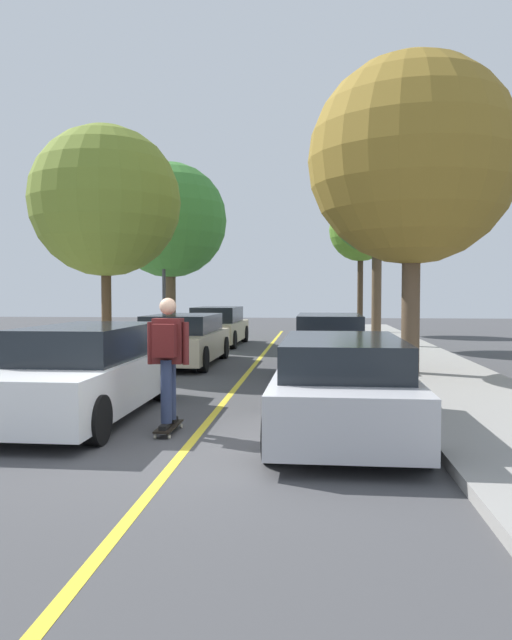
# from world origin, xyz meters

# --- Properties ---
(ground) EXTENTS (80.00, 80.00, 0.00)m
(ground) POSITION_xyz_m (0.00, 0.00, 0.00)
(ground) COLOR #424244
(center_line) EXTENTS (0.12, 39.20, 0.01)m
(center_line) POSITION_xyz_m (0.00, 4.00, 0.00)
(center_line) COLOR gold
(center_line) RESTS_ON ground
(parked_car_left_nearest) EXTENTS (1.87, 4.66, 1.41)m
(parked_car_left_nearest) POSITION_xyz_m (-1.96, 2.07, 0.69)
(parked_car_left_nearest) COLOR white
(parked_car_left_nearest) RESTS_ON ground
(parked_car_left_near) EXTENTS (2.04, 4.60, 1.33)m
(parked_car_left_near) POSITION_xyz_m (-1.96, 9.13, 0.67)
(parked_car_left_near) COLOR #BCAD89
(parked_car_left_near) RESTS_ON ground
(parked_car_left_far) EXTENTS (1.93, 4.43, 1.40)m
(parked_car_left_far) POSITION_xyz_m (-1.96, 15.21, 0.68)
(parked_car_left_far) COLOR #BCAD89
(parked_car_left_far) RESTS_ON ground
(parked_car_right_nearest) EXTENTS (1.93, 4.57, 1.31)m
(parked_car_right_nearest) POSITION_xyz_m (1.96, 1.38, 0.66)
(parked_car_right_nearest) COLOR #B7B7BC
(parked_car_right_nearest) RESTS_ON ground
(parked_car_right_near) EXTENTS (1.87, 4.40, 1.39)m
(parked_car_right_near) POSITION_xyz_m (1.96, 8.30, 0.69)
(parked_car_right_near) COLOR navy
(parked_car_right_near) RESTS_ON ground
(street_tree_left_nearest) EXTENTS (3.82, 3.82, 6.02)m
(street_tree_left_nearest) POSITION_xyz_m (-3.72, 8.18, 4.24)
(street_tree_left_nearest) COLOR #4C3823
(street_tree_left_nearest) RESTS_ON sidewalk_left
(street_tree_left_near) EXTENTS (4.21, 4.21, 6.56)m
(street_tree_left_near) POSITION_xyz_m (-3.72, 15.18, 4.58)
(street_tree_left_near) COLOR brown
(street_tree_left_near) RESTS_ON sidewalk_left
(street_tree_right_nearest) EXTENTS (4.60, 4.60, 7.01)m
(street_tree_right_nearest) POSITION_xyz_m (3.72, 6.83, 4.83)
(street_tree_right_nearest) COLOR brown
(street_tree_right_nearest) RESTS_ON sidewalk_right
(street_tree_right_near) EXTENTS (3.27, 3.27, 6.38)m
(street_tree_right_near) POSITION_xyz_m (3.72, 14.24, 4.85)
(street_tree_right_near) COLOR brown
(street_tree_right_near) RESTS_ON sidewalk_right
(street_tree_right_far) EXTENTS (2.89, 2.89, 6.14)m
(street_tree_right_far) POSITION_xyz_m (3.72, 21.57, 4.80)
(street_tree_right_far) COLOR #3D2D1E
(street_tree_right_far) RESTS_ON sidewalk_right
(streetlamp) EXTENTS (0.36, 0.24, 6.06)m
(streetlamp) POSITION_xyz_m (-3.71, 14.20, 3.58)
(streetlamp) COLOR #38383D
(streetlamp) RESTS_ON sidewalk_left
(skateboard) EXTENTS (0.23, 0.84, 0.10)m
(skateboard) POSITION_xyz_m (-0.42, 1.13, 0.09)
(skateboard) COLOR black
(skateboard) RESTS_ON ground
(skateboarder) EXTENTS (0.58, 0.70, 1.75)m
(skateboarder) POSITION_xyz_m (-0.42, 1.10, 1.10)
(skateboarder) COLOR black
(skateboarder) RESTS_ON skateboard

